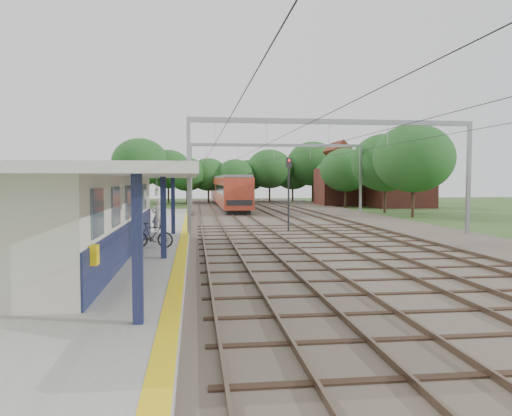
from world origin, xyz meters
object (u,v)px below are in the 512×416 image
bicycle (153,235)px  train (227,190)px  person (158,216)px  signal_post (289,184)px

bicycle → train: bearing=2.4°
person → train: bearing=-99.7°
train → signal_post: size_ratio=7.52×
train → signal_post: bearing=-86.8°
person → train: 36.46m
train → bicycle: bearing=-98.3°
person → bicycle: size_ratio=1.08×
bicycle → person: bearing=12.3°
person → train: size_ratio=0.06×
signal_post → person: bearing=-173.0°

